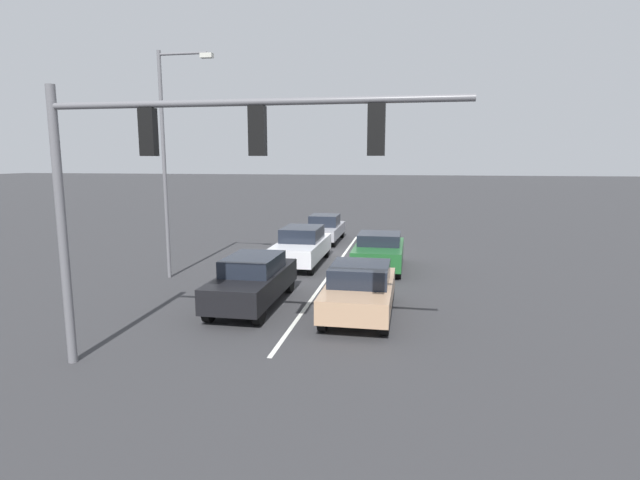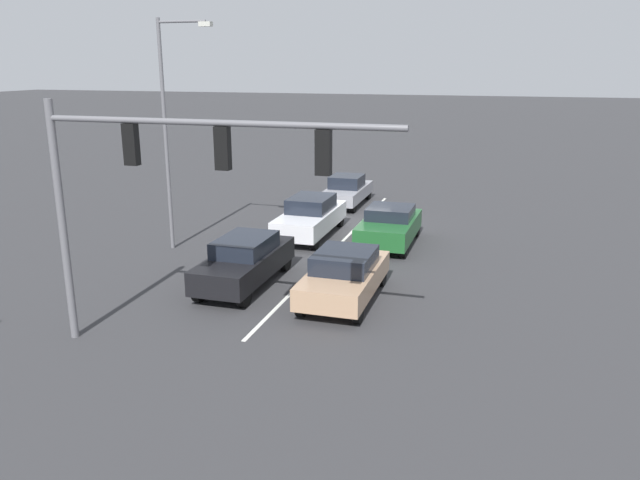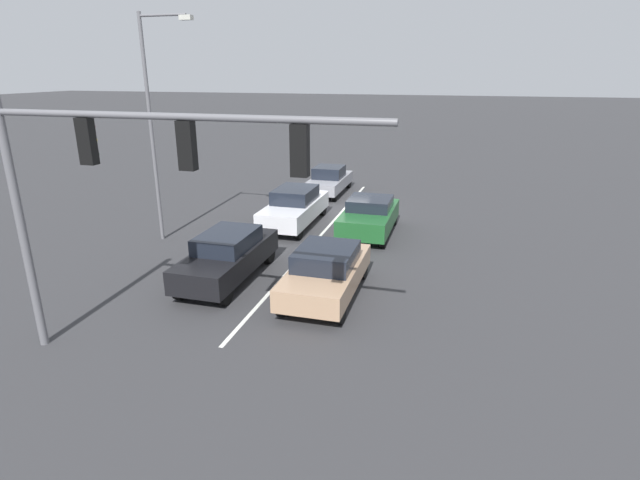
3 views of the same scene
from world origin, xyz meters
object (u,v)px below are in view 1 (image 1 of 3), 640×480
object	(u,v)px
car_darkgreen_leftlane_second	(379,251)
car_black_midlane_front	(253,280)
car_gray_midlane_third	(325,228)
traffic_signal_gantry	(181,162)
car_tan_leftlane_front	(360,289)
car_white_midlane_second	(302,246)
street_lamp_right_shoulder	(169,150)

from	to	relation	value
car_darkgreen_leftlane_second	car_black_midlane_front	bearing A→B (deg)	59.43
car_gray_midlane_third	traffic_signal_gantry	distance (m)	17.71
car_tan_leftlane_front	car_white_midlane_second	distance (m)	7.35
car_tan_leftlane_front	street_lamp_right_shoulder	world-z (taller)	street_lamp_right_shoulder
car_black_midlane_front	street_lamp_right_shoulder	size ratio (longest dim) A/B	0.55
car_white_midlane_second	car_black_midlane_front	bearing A→B (deg)	88.50
car_black_midlane_front	car_gray_midlane_third	size ratio (longest dim) A/B	1.07
traffic_signal_gantry	street_lamp_right_shoulder	size ratio (longest dim) A/B	1.02
car_gray_midlane_third	street_lamp_right_shoulder	size ratio (longest dim) A/B	0.52
car_darkgreen_leftlane_second	car_gray_midlane_third	world-z (taller)	car_gray_midlane_third
car_darkgreen_leftlane_second	street_lamp_right_shoulder	world-z (taller)	street_lamp_right_shoulder
car_black_midlane_front	car_white_midlane_second	size ratio (longest dim) A/B	0.97
car_tan_leftlane_front	car_gray_midlane_third	xyz separation A→B (m)	(3.26, -12.72, -0.05)
car_gray_midlane_third	street_lamp_right_shoulder	world-z (taller)	street_lamp_right_shoulder
car_black_midlane_front	street_lamp_right_shoulder	world-z (taller)	street_lamp_right_shoulder
car_black_midlane_front	car_darkgreen_leftlane_second	distance (m)	6.90
traffic_signal_gantry	street_lamp_right_shoulder	world-z (taller)	street_lamp_right_shoulder
car_tan_leftlane_front	car_gray_midlane_third	bearing A→B (deg)	-75.62
car_white_midlane_second	car_gray_midlane_third	world-z (taller)	car_white_midlane_second
car_tan_leftlane_front	car_gray_midlane_third	size ratio (longest dim) A/B	1.00
street_lamp_right_shoulder	car_gray_midlane_third	bearing A→B (deg)	-114.30
car_darkgreen_leftlane_second	car_gray_midlane_third	distance (m)	7.28
car_tan_leftlane_front	traffic_signal_gantry	distance (m)	6.70
car_darkgreen_leftlane_second	car_gray_midlane_third	bearing A→B (deg)	-62.13
car_tan_leftlane_front	car_gray_midlane_third	world-z (taller)	car_tan_leftlane_front
car_white_midlane_second	traffic_signal_gantry	world-z (taller)	traffic_signal_gantry
car_darkgreen_leftlane_second	traffic_signal_gantry	bearing A→B (deg)	72.96
traffic_signal_gantry	street_lamp_right_shoulder	distance (m)	9.04
traffic_signal_gantry	car_darkgreen_leftlane_second	bearing A→B (deg)	-107.04
traffic_signal_gantry	car_black_midlane_front	bearing A→B (deg)	-87.99
car_gray_midlane_third	traffic_signal_gantry	size ratio (longest dim) A/B	0.51
car_tan_leftlane_front	traffic_signal_gantry	size ratio (longest dim) A/B	0.51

